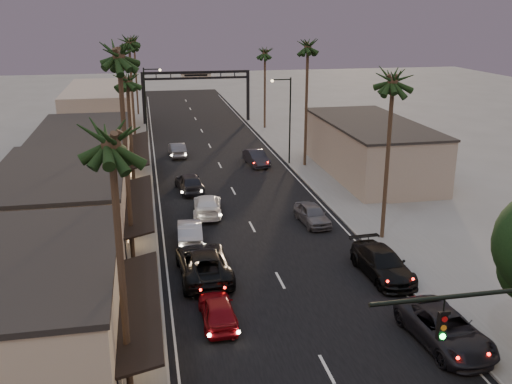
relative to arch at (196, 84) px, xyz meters
name	(u,v)px	position (x,y,z in m)	size (l,w,h in m)	color
ground	(228,181)	(0.00, -30.00, -5.53)	(200.00, 200.00, 0.00)	slate
road	(221,168)	(0.00, -25.00, -5.53)	(14.00, 120.00, 0.02)	black
sidewalk_left	(128,155)	(-9.50, -18.00, -5.47)	(5.00, 92.00, 0.12)	slate
sidewalk_right	(293,148)	(9.50, -18.00, -5.47)	(5.00, 92.00, 0.12)	slate
storefront_near	(24,322)	(-13.00, -58.00, -2.78)	(8.00, 12.00, 5.50)	#C5B496
storefront_mid	(64,213)	(-13.00, -44.00, -2.78)	(8.00, 14.00, 5.50)	gray
storefront_far	(85,157)	(-13.00, -28.00, -3.03)	(8.00, 16.00, 5.00)	#C5B496
storefront_dist	(100,110)	(-13.00, -5.00, -2.53)	(8.00, 20.00, 6.00)	gray
building_right	(370,149)	(14.00, -30.00, -3.03)	(8.00, 18.00, 5.00)	gray
arch	(196,84)	(0.00, 0.00, 0.00)	(15.20, 0.40, 7.27)	black
streetlight_right	(287,114)	(6.92, -25.00, -0.20)	(2.13, 0.30, 9.00)	black
streetlight_left	(148,99)	(-6.92, -12.00, -0.20)	(2.13, 0.30, 9.00)	black
palm_la	(110,132)	(-8.60, -61.00, 5.91)	(3.20, 3.20, 13.20)	#38281C
palm_lb	(118,49)	(-8.60, -48.00, 7.85)	(3.20, 3.20, 15.20)	#38281C
palm_lc	(127,76)	(-8.60, -34.00, 4.94)	(3.20, 3.20, 12.20)	#38281C
palm_ld	(129,39)	(-8.60, -15.00, 6.88)	(3.20, 3.20, 14.20)	#38281C
palm_ra	(394,75)	(8.60, -46.00, 5.91)	(3.20, 3.20, 13.20)	#38281C
palm_rb	(308,43)	(8.60, -26.00, 6.88)	(3.20, 3.20, 14.20)	#38281C
palm_rc	(265,50)	(8.60, -6.00, 4.94)	(3.20, 3.20, 12.20)	#38281C
palm_far	(134,38)	(-8.30, 8.00, 5.91)	(3.20, 3.20, 13.20)	#38281C
oncoming_red	(218,310)	(-4.28, -55.07, -4.80)	(1.73, 4.29, 1.46)	maroon
oncoming_pickup	(203,263)	(-4.43, -49.57, -4.64)	(2.97, 6.44, 1.79)	black
oncoming_silver	(190,232)	(-4.79, -44.07, -4.76)	(1.65, 4.72, 1.55)	#9E9DA2
oncoming_white	(207,205)	(-2.95, -38.57, -4.76)	(2.16, 5.31, 1.54)	white
oncoming_dgrey	(189,182)	(-3.85, -32.35, -4.68)	(2.01, 4.98, 1.70)	black
oncoming_grey_far	(177,150)	(-4.08, -19.31, -4.77)	(1.62, 4.64, 1.53)	#535358
curbside_near	(445,329)	(6.20, -59.14, -4.71)	(2.72, 5.89, 1.64)	black
curbside_black	(382,263)	(6.20, -51.61, -4.70)	(2.34, 5.76, 1.67)	black
curbside_grey	(312,214)	(4.59, -42.18, -4.78)	(1.78, 4.41, 1.50)	#535358
curbside_far	(256,158)	(3.74, -24.69, -4.75)	(1.65, 4.74, 1.56)	black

